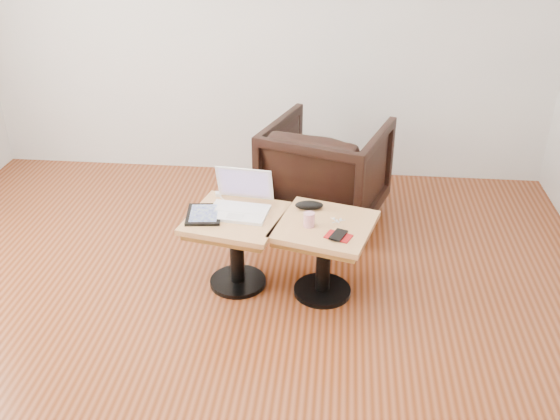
# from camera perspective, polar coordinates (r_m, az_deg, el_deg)

# --- Properties ---
(room_shell) EXTENTS (4.52, 4.52, 2.71)m
(room_shell) POSITION_cam_1_polar(r_m,az_deg,el_deg) (2.75, -7.37, 10.07)
(room_shell) COLOR #58240E
(room_shell) RESTS_ON ground
(side_table_left) EXTENTS (0.62, 0.62, 0.47)m
(side_table_left) POSITION_cam_1_polar(r_m,az_deg,el_deg) (3.65, -4.03, -2.13)
(side_table_left) COLOR black
(side_table_left) RESTS_ON ground
(side_table_right) EXTENTS (0.64, 0.64, 0.47)m
(side_table_right) POSITION_cam_1_polar(r_m,az_deg,el_deg) (3.57, 4.05, -2.89)
(side_table_right) COLOR black
(side_table_right) RESTS_ON ground
(laptop) EXTENTS (0.37, 0.34, 0.23)m
(laptop) POSITION_cam_1_polar(r_m,az_deg,el_deg) (3.63, -3.64, 0.68)
(laptop) COLOR white
(laptop) RESTS_ON side_table_left
(tablet) EXTENTS (0.23, 0.27, 0.02)m
(tablet) POSITION_cam_1_polar(r_m,az_deg,el_deg) (3.61, -6.96, -0.40)
(tablet) COLOR black
(tablet) RESTS_ON side_table_left
(charging_adapter) EXTENTS (0.04, 0.04, 0.02)m
(charging_adapter) POSITION_cam_1_polar(r_m,az_deg,el_deg) (3.83, -5.66, 1.48)
(charging_adapter) COLOR white
(charging_adapter) RESTS_ON side_table_left
(glasses_case) EXTENTS (0.17, 0.09, 0.05)m
(glasses_case) POSITION_cam_1_polar(r_m,az_deg,el_deg) (3.65, 2.68, 0.44)
(glasses_case) COLOR black
(glasses_case) RESTS_ON side_table_right
(striped_cup) EXTENTS (0.06, 0.06, 0.08)m
(striped_cup) POSITION_cam_1_polar(r_m,az_deg,el_deg) (3.46, 2.67, -0.88)
(striped_cup) COLOR #BC3457
(striped_cup) RESTS_ON side_table_right
(earbuds_tangle) EXTENTS (0.08, 0.05, 0.01)m
(earbuds_tangle) POSITION_cam_1_polar(r_m,az_deg,el_deg) (3.54, 5.24, -0.90)
(earbuds_tangle) COLOR white
(earbuds_tangle) RESTS_ON side_table_right
(phone_on_sleeve) EXTENTS (0.16, 0.14, 0.02)m
(phone_on_sleeve) POSITION_cam_1_polar(r_m,az_deg,el_deg) (3.39, 5.36, -2.35)
(phone_on_sleeve) COLOR maroon
(phone_on_sleeve) RESTS_ON side_table_right
(armchair) EXTENTS (0.98, 1.00, 0.72)m
(armchair) POSITION_cam_1_polar(r_m,az_deg,el_deg) (4.42, 4.21, 3.58)
(armchair) COLOR black
(armchair) RESTS_ON ground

